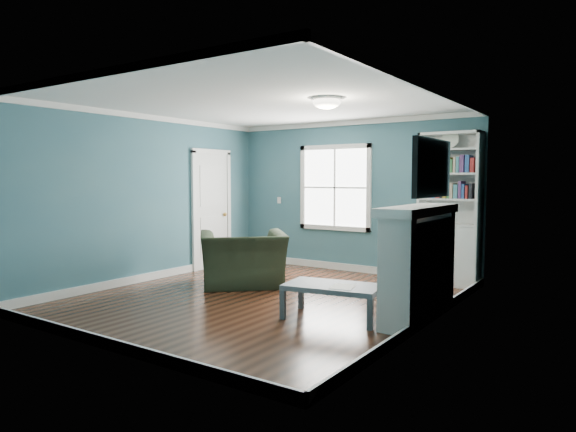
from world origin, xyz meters
The scene contains 13 objects.
floor centered at (0.00, 0.00, 0.00)m, with size 5.00×5.00×0.00m, color black.
room_walls centered at (0.00, 0.00, 1.58)m, with size 5.00×5.00×5.00m.
trim centered at (0.00, 0.00, 1.24)m, with size 4.50×5.00×2.60m.
window centered at (-0.30, 2.49, 1.45)m, with size 1.40×0.06×1.50m.
bookshelf centered at (1.77, 2.30, 0.92)m, with size 0.90×0.35×2.31m.
fireplace centered at (2.08, 0.20, 0.64)m, with size 0.44×1.58×1.30m.
tv centered at (2.20, 0.20, 1.72)m, with size 0.06×1.10×0.65m, color black.
door centered at (-2.22, 1.40, 1.07)m, with size 0.12×0.98×2.17m.
ceiling_fixture centered at (0.90, 0.10, 2.55)m, with size 0.38×0.38×0.15m.
light_switch centered at (-1.50, 2.48, 1.20)m, with size 0.08×0.01×0.12m, color white.
recliner centered at (-0.75, 0.48, 0.54)m, with size 1.24×0.81×1.08m, color black.
coffee_table centered at (1.25, -0.34, 0.34)m, with size 1.17×0.76×0.39m.
paper_sheet centered at (1.40, -0.39, 0.40)m, with size 0.25×0.32×0.00m, color white.
Camera 1 is at (4.09, -5.43, 1.61)m, focal length 32.00 mm.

